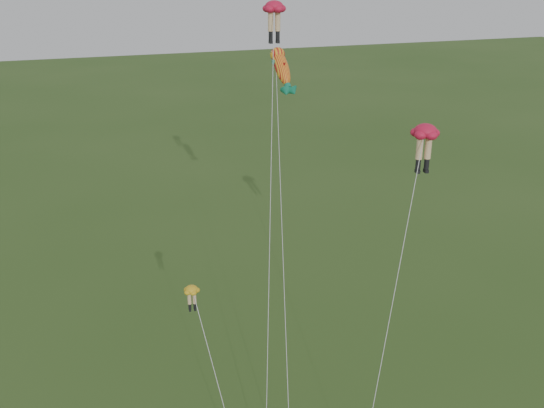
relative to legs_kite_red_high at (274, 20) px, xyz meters
name	(u,v)px	position (x,y,z in m)	size (l,w,h in m)	color
legs_kite_red_high	(274,20)	(0.00, 0.00, 0.00)	(4.80, 11.00, 21.52)	red
legs_kite_red_mid	(424,140)	(5.39, -6.82, -5.25)	(6.44, 6.45, 16.08)	red
legs_kite_yellow	(196,308)	(-6.37, -7.18, -12.18)	(1.89, 4.94, 9.38)	gold
fish_kite	(281,69)	(1.01, 1.57, -2.86)	(4.87, 14.66, 19.06)	yellow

